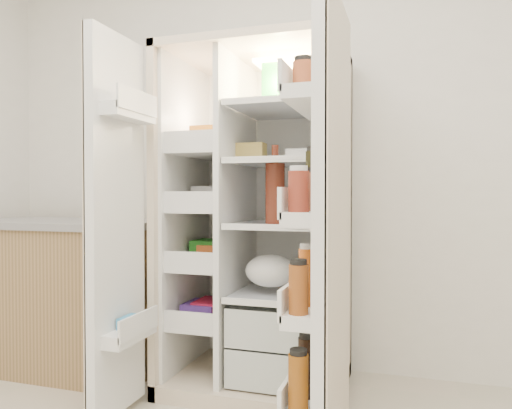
% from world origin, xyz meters
% --- Properties ---
extents(wall_back, '(4.00, 0.02, 2.70)m').
position_xyz_m(wall_back, '(0.00, 2.00, 1.35)').
color(wall_back, white).
rests_on(wall_back, floor).
extents(refrigerator, '(0.92, 0.70, 1.80)m').
position_xyz_m(refrigerator, '(-0.12, 1.65, 0.74)').
color(refrigerator, beige).
rests_on(refrigerator, floor).
extents(freezer_door, '(0.15, 0.40, 1.72)m').
position_xyz_m(freezer_door, '(-0.63, 1.05, 0.89)').
color(freezer_door, white).
rests_on(freezer_door, floor).
extents(fridge_door, '(0.17, 0.58, 1.72)m').
position_xyz_m(fridge_door, '(0.35, 0.96, 0.87)').
color(fridge_door, white).
rests_on(fridge_door, floor).
extents(kitchen_counter, '(1.21, 0.64, 0.88)m').
position_xyz_m(kitchen_counter, '(-1.33, 1.56, 0.44)').
color(kitchen_counter, '#9B784D').
rests_on(kitchen_counter, floor).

